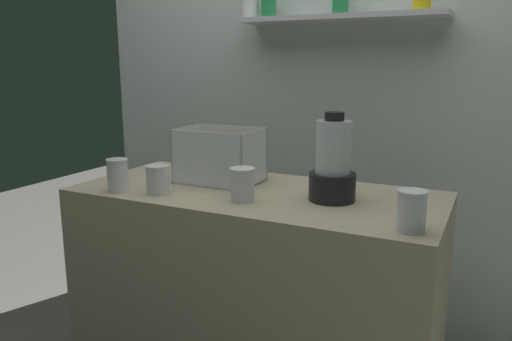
# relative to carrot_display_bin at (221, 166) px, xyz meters

# --- Properties ---
(counter) EXTENTS (1.40, 0.64, 0.90)m
(counter) POSITION_rel_carrot_display_bin_xyz_m (0.19, -0.07, -0.52)
(counter) COLOR tan
(counter) RESTS_ON ground_plane
(back_wall_unit) EXTENTS (2.60, 0.24, 2.50)m
(back_wall_unit) POSITION_rel_carrot_display_bin_xyz_m (0.20, 0.70, 0.29)
(back_wall_unit) COLOR silver
(back_wall_unit) RESTS_ON ground_plane
(carrot_display_bin) EXTENTS (0.32, 0.23, 0.22)m
(carrot_display_bin) POSITION_rel_carrot_display_bin_xyz_m (0.00, 0.00, 0.00)
(carrot_display_bin) COLOR white
(carrot_display_bin) RESTS_ON counter
(blender_pitcher) EXTENTS (0.17, 0.17, 0.32)m
(blender_pitcher) POSITION_rel_carrot_display_bin_xyz_m (0.50, -0.06, 0.06)
(blender_pitcher) COLOR black
(blender_pitcher) RESTS_ON counter
(juice_cup_beet_far_left) EXTENTS (0.08, 0.08, 0.12)m
(juice_cup_beet_far_left) POSITION_rel_carrot_display_bin_xyz_m (-0.28, -0.30, -0.01)
(juice_cup_beet_far_left) COLOR white
(juice_cup_beet_far_left) RESTS_ON counter
(juice_cup_mango_left) EXTENTS (0.09, 0.09, 0.11)m
(juice_cup_mango_left) POSITION_rel_carrot_display_bin_xyz_m (-0.12, -0.27, -0.02)
(juice_cup_mango_left) COLOR white
(juice_cup_mango_left) RESTS_ON counter
(juice_cup_carrot_middle) EXTENTS (0.09, 0.09, 0.12)m
(juice_cup_carrot_middle) POSITION_rel_carrot_display_bin_xyz_m (0.21, -0.22, -0.01)
(juice_cup_carrot_middle) COLOR white
(juice_cup_carrot_middle) RESTS_ON counter
(juice_cup_mango_right) EXTENTS (0.09, 0.09, 0.12)m
(juice_cup_mango_right) POSITION_rel_carrot_display_bin_xyz_m (0.81, -0.29, -0.01)
(juice_cup_mango_right) COLOR white
(juice_cup_mango_right) RESTS_ON counter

